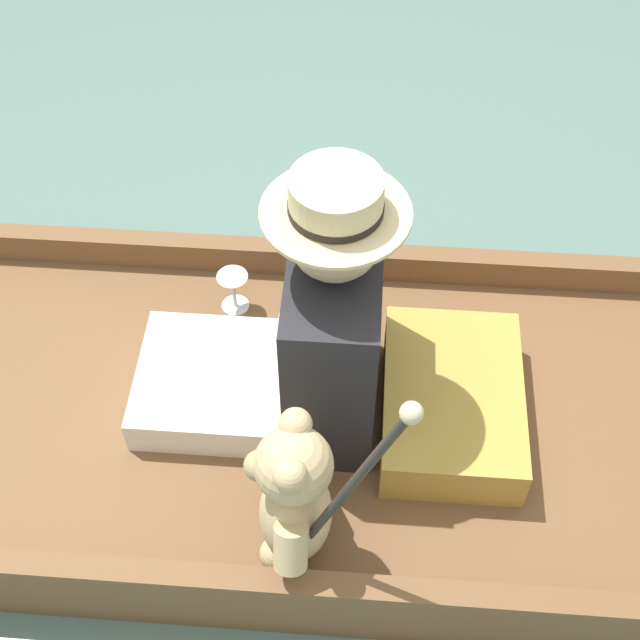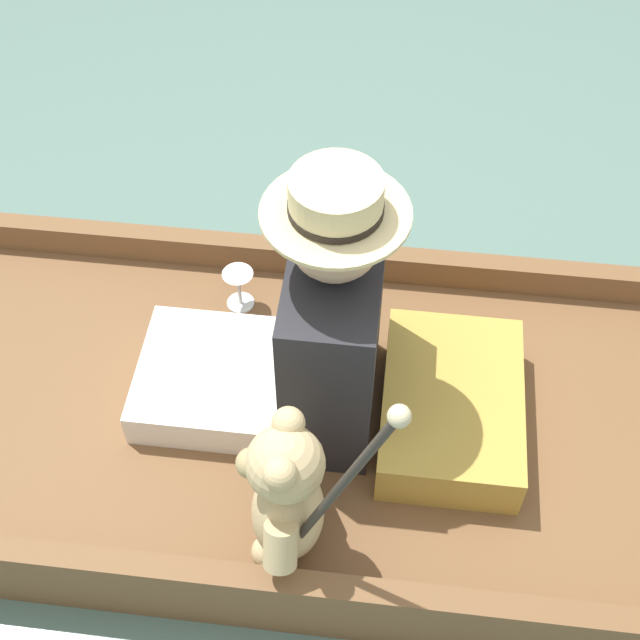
{
  "view_description": "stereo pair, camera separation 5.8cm",
  "coord_description": "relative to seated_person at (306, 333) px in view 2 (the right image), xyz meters",
  "views": [
    {
      "loc": [
        -1.31,
        -0.02,
        2.16
      ],
      "look_at": [
        0.04,
        0.08,
        0.5
      ],
      "focal_mm": 50.0,
      "sensor_mm": 36.0,
      "label": 1
    },
    {
      "loc": [
        -1.3,
        -0.08,
        2.16
      ],
      "look_at": [
        0.04,
        0.08,
        0.5
      ],
      "focal_mm": 50.0,
      "sensor_mm": 36.0,
      "label": 2
    }
  ],
  "objects": [
    {
      "name": "ground_plane",
      "position": [
        -0.04,
        -0.11,
        -0.44
      ],
      "size": [
        16.0,
        16.0,
        0.0
      ],
      "primitive_type": "plane",
      "color": "slate"
    },
    {
      "name": "punt_boat",
      "position": [
        -0.04,
        -0.11,
        -0.36
      ],
      "size": [
        1.09,
        2.59,
        0.25
      ],
      "color": "brown",
      "rests_on": "ground_plane"
    },
    {
      "name": "seat_cushion",
      "position": [
        -0.03,
        -0.38,
        -0.23
      ],
      "size": [
        0.51,
        0.36,
        0.14
      ],
      "color": "#B7933D",
      "rests_on": "punt_boat"
    },
    {
      "name": "seated_person",
      "position": [
        0.0,
        0.0,
        0.0
      ],
      "size": [
        0.42,
        0.68,
        0.8
      ],
      "rotation": [
        0.0,
        0.0,
        -0.13
      ],
      "color": "white",
      "rests_on": "punt_boat"
    },
    {
      "name": "teddy_bear",
      "position": [
        -0.41,
        -0.0,
        -0.08
      ],
      "size": [
        0.33,
        0.19,
        0.47
      ],
      "color": "tan",
      "rests_on": "punt_boat"
    },
    {
      "name": "wine_glass",
      "position": [
        0.32,
        0.24,
        -0.2
      ],
      "size": [
        0.09,
        0.09,
        0.13
      ],
      "color": "silver",
      "rests_on": "punt_boat"
    },
    {
      "name": "walking_cane",
      "position": [
        -0.48,
        -0.13,
        0.13
      ],
      "size": [
        0.04,
        0.28,
        0.73
      ],
      "color": "#2D2823",
      "rests_on": "punt_boat"
    }
  ]
}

